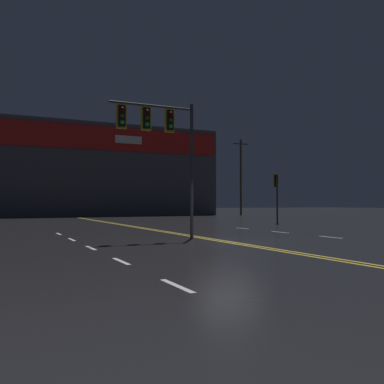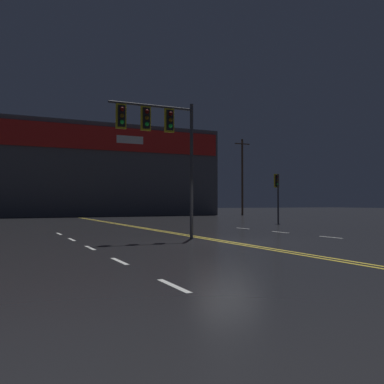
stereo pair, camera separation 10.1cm
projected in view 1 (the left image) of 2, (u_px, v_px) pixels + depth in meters
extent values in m
plane|color=black|center=(227.00, 242.00, 16.47)|extent=(200.00, 200.00, 0.00)
cube|color=gold|center=(224.00, 242.00, 16.41)|extent=(0.12, 60.00, 0.01)
cube|color=gold|center=(230.00, 242.00, 16.54)|extent=(0.12, 60.00, 0.01)
cube|color=silver|center=(177.00, 286.00, 7.73)|extent=(0.12, 1.40, 0.01)
cube|color=silver|center=(121.00, 261.00, 10.98)|extent=(0.12, 1.40, 0.01)
cube|color=silver|center=(91.00, 248.00, 14.22)|extent=(0.12, 1.40, 0.01)
cube|color=silver|center=(72.00, 240.00, 17.47)|extent=(0.12, 1.40, 0.01)
cube|color=silver|center=(59.00, 234.00, 20.72)|extent=(0.12, 1.40, 0.01)
cube|color=silver|center=(330.00, 237.00, 18.72)|extent=(0.12, 1.40, 0.01)
cube|color=silver|center=(280.00, 232.00, 21.97)|extent=(0.12, 1.40, 0.01)
cube|color=silver|center=(242.00, 228.00, 25.22)|extent=(0.12, 1.40, 0.01)
cylinder|color=#38383D|center=(192.00, 171.00, 18.10)|extent=(0.14, 0.14, 5.71)
cylinder|color=#38383D|center=(152.00, 106.00, 17.40)|extent=(3.59, 0.10, 0.10)
cube|color=black|center=(169.00, 121.00, 17.71)|extent=(0.28, 0.24, 0.84)
cube|color=gold|center=(169.00, 121.00, 17.71)|extent=(0.42, 0.08, 0.99)
sphere|color=#500705|center=(171.00, 114.00, 17.58)|extent=(0.17, 0.17, 0.17)
sphere|color=#543707|center=(171.00, 120.00, 17.57)|extent=(0.17, 0.17, 0.17)
sphere|color=green|center=(171.00, 126.00, 17.56)|extent=(0.17, 0.17, 0.17)
cube|color=black|center=(146.00, 118.00, 17.27)|extent=(0.28, 0.24, 0.84)
cube|color=gold|center=(146.00, 118.00, 17.27)|extent=(0.42, 0.08, 0.99)
sphere|color=#500705|center=(147.00, 111.00, 17.14)|extent=(0.17, 0.17, 0.17)
sphere|color=#543707|center=(147.00, 118.00, 17.13)|extent=(0.17, 0.17, 0.17)
sphere|color=green|center=(147.00, 124.00, 17.12)|extent=(0.17, 0.17, 0.17)
cube|color=black|center=(121.00, 116.00, 16.83)|extent=(0.28, 0.24, 0.84)
cube|color=gold|center=(121.00, 116.00, 16.83)|extent=(0.42, 0.08, 0.99)
sphere|color=#500705|center=(122.00, 109.00, 16.69)|extent=(0.17, 0.17, 0.17)
sphere|color=#543707|center=(122.00, 115.00, 16.69)|extent=(0.17, 0.17, 0.17)
sphere|color=green|center=(122.00, 122.00, 16.68)|extent=(0.17, 0.17, 0.17)
cylinder|color=#38383D|center=(277.00, 199.00, 31.12)|extent=(0.13, 0.13, 3.60)
cube|color=black|center=(276.00, 181.00, 31.32)|extent=(0.28, 0.24, 0.84)
cube|color=gold|center=(276.00, 181.00, 31.32)|extent=(0.42, 0.08, 0.99)
sphere|color=#500705|center=(277.00, 177.00, 31.19)|extent=(0.17, 0.17, 0.17)
sphere|color=#543707|center=(277.00, 181.00, 31.18)|extent=(0.17, 0.17, 0.17)
sphere|color=green|center=(277.00, 184.00, 31.17)|extent=(0.17, 0.17, 0.17)
cube|color=#4C4C51|center=(65.00, 171.00, 51.56)|extent=(36.01, 10.00, 10.76)
cube|color=red|center=(73.00, 136.00, 47.05)|extent=(35.29, 0.20, 2.69)
cube|color=white|center=(128.00, 140.00, 49.71)|extent=(3.20, 0.16, 0.90)
cylinder|color=#4C3828|center=(241.00, 177.00, 55.81)|extent=(0.26, 0.26, 9.85)
cube|color=#4C3828|center=(241.00, 144.00, 55.93)|extent=(2.20, 0.12, 0.12)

